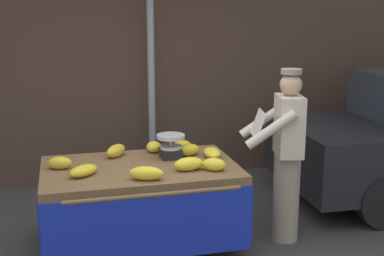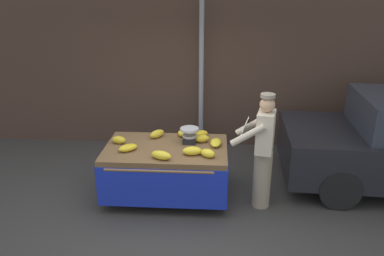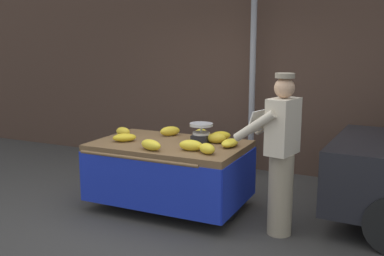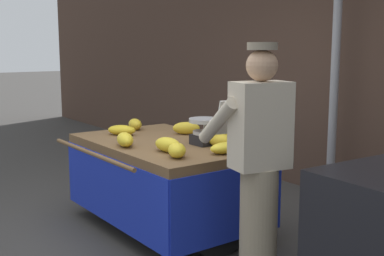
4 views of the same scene
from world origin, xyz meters
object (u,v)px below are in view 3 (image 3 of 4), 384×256
(banana_cart, at_px, (170,160))
(banana_bunch_2, at_px, (230,143))
(banana_bunch_4, at_px, (216,138))
(banana_bunch_5, at_px, (123,132))
(street_pole, at_px, (252,82))
(banana_bunch_1, at_px, (151,145))
(banana_bunch_9, at_px, (191,145))
(banana_bunch_0, at_px, (170,131))
(banana_bunch_8, at_px, (207,149))
(banana_bunch_6, at_px, (221,136))
(banana_bunch_3, at_px, (124,138))
(vendor_person, at_px, (280,154))
(weighing_scale, at_px, (201,133))
(banana_bunch_7, at_px, (201,133))

(banana_cart, relative_size, banana_bunch_2, 6.17)
(banana_bunch_4, bearing_deg, banana_bunch_5, -174.15)
(street_pole, height_order, banana_bunch_1, street_pole)
(banana_bunch_9, bearing_deg, banana_cart, 148.59)
(banana_bunch_0, bearing_deg, banana_bunch_8, -39.57)
(banana_bunch_6, height_order, banana_bunch_8, banana_bunch_8)
(banana_bunch_3, bearing_deg, banana_cart, 18.31)
(banana_bunch_6, bearing_deg, banana_bunch_1, -120.83)
(banana_bunch_2, height_order, vendor_person, vendor_person)
(banana_bunch_2, bearing_deg, weighing_scale, 168.00)
(banana_bunch_7, height_order, banana_bunch_9, banana_bunch_9)
(banana_bunch_3, distance_m, banana_bunch_7, 0.97)
(banana_bunch_1, height_order, banana_bunch_6, banana_bunch_1)
(banana_bunch_2, distance_m, banana_bunch_6, 0.40)
(street_pole, relative_size, weighing_scale, 10.26)
(street_pole, xyz_separation_m, banana_bunch_7, (-0.23, -1.38, -0.56))
(banana_bunch_6, bearing_deg, banana_cart, -139.26)
(banana_bunch_1, bearing_deg, banana_bunch_2, 35.06)
(weighing_scale, xyz_separation_m, banana_bunch_7, (-0.12, 0.26, -0.06))
(banana_bunch_6, bearing_deg, vendor_person, -33.43)
(banana_bunch_1, height_order, banana_bunch_5, banana_bunch_1)
(banana_cart, distance_m, banana_bunch_1, 0.50)
(banana_bunch_2, height_order, banana_bunch_8, banana_bunch_8)
(weighing_scale, xyz_separation_m, banana_bunch_6, (0.16, 0.24, -0.07))
(banana_bunch_1, distance_m, banana_bunch_4, 0.83)
(banana_bunch_4, distance_m, banana_bunch_6, 0.21)
(banana_bunch_5, bearing_deg, banana_bunch_8, -16.48)
(banana_bunch_2, height_order, banana_bunch_6, banana_bunch_6)
(banana_bunch_6, bearing_deg, banana_bunch_7, 175.94)
(weighing_scale, height_order, banana_bunch_5, weighing_scale)
(banana_bunch_7, bearing_deg, banana_bunch_3, -140.02)
(banana_bunch_5, bearing_deg, banana_bunch_2, 0.57)
(banana_bunch_3, height_order, banana_bunch_9, banana_bunch_9)
(banana_bunch_2, height_order, banana_bunch_9, banana_bunch_9)
(weighing_scale, relative_size, banana_bunch_8, 1.31)
(street_pole, xyz_separation_m, weighing_scale, (-0.11, -1.64, -0.49))
(banana_cart, height_order, banana_bunch_4, banana_bunch_4)
(banana_bunch_3, distance_m, banana_bunch_4, 1.12)
(banana_cart, relative_size, banana_bunch_9, 6.67)
(banana_bunch_3, xyz_separation_m, banana_bunch_6, (1.02, 0.60, 0.00))
(street_pole, height_order, banana_bunch_6, street_pole)
(banana_cart, bearing_deg, banana_bunch_0, 116.88)
(banana_bunch_9, bearing_deg, banana_bunch_2, 46.99)
(weighing_scale, height_order, banana_bunch_2, weighing_scale)
(street_pole, xyz_separation_m, banana_bunch_4, (0.08, -1.61, -0.55))
(street_pole, height_order, banana_bunch_5, street_pole)
(banana_bunch_7, distance_m, banana_bunch_8, 0.86)
(banana_bunch_0, height_order, vendor_person, vendor_person)
(banana_bunch_6, relative_size, banana_bunch_7, 1.20)
(banana_bunch_6, height_order, vendor_person, vendor_person)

